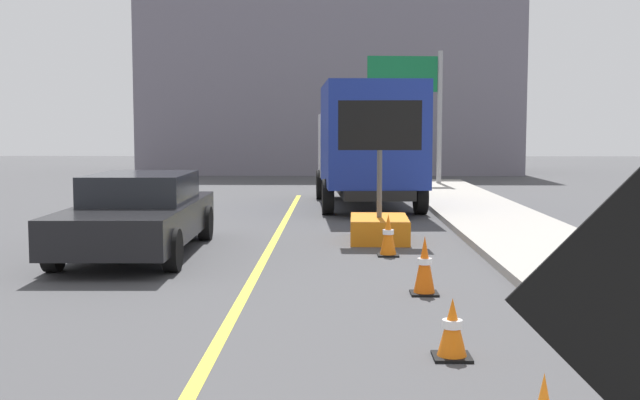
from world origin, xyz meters
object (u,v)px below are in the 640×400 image
traffic_cone_curbside (388,235)px  traffic_cone_far_lane (425,266)px  arrow_board_trailer (379,216)px  pickup_car (139,213)px  highway_guide_sign (419,94)px  box_truck (368,142)px  traffic_cone_mid_lane (452,329)px

traffic_cone_curbside → traffic_cone_far_lane: bearing=-85.1°
arrow_board_trailer → traffic_cone_curbside: 1.88m
pickup_car → highway_guide_sign: highway_guide_sign is taller
box_truck → pickup_car: (-4.27, -8.14, -1.11)m
traffic_cone_mid_lane → traffic_cone_far_lane: traffic_cone_far_lane is taller
pickup_car → traffic_cone_curbside: pickup_car is taller
pickup_car → traffic_cone_mid_lane: (4.50, -6.19, -0.41)m
traffic_cone_far_lane → pickup_car: bearing=144.0°
traffic_cone_far_lane → traffic_cone_curbside: traffic_cone_far_lane is taller
arrow_board_trailer → box_truck: (0.03, 6.46, 1.32)m
box_truck → traffic_cone_curbside: box_truck is taller
box_truck → highway_guide_sign: size_ratio=1.38×
traffic_cone_curbside → box_truck: bearing=90.2°
box_truck → pickup_car: 9.26m
box_truck → traffic_cone_curbside: size_ratio=9.54×
pickup_car → traffic_cone_mid_lane: bearing=-53.9°
highway_guide_sign → traffic_cone_mid_lane: bearing=-95.1°
traffic_cone_far_lane → traffic_cone_mid_lane: bearing=-91.2°
pickup_car → traffic_cone_mid_lane: pickup_car is taller
highway_guide_sign → traffic_cone_far_lane: (-1.90, -19.08, -3.04)m
pickup_car → traffic_cone_far_lane: size_ratio=6.68×
arrow_board_trailer → traffic_cone_mid_lane: 7.87m
highway_guide_sign → traffic_cone_far_lane: highway_guide_sign is taller
box_truck → highway_guide_sign: highway_guide_sign is taller
arrow_board_trailer → traffic_cone_mid_lane: (0.26, -7.86, -0.20)m
box_truck → traffic_cone_far_lane: bearing=-88.5°
box_truck → traffic_cone_far_lane: 11.54m
arrow_board_trailer → pickup_car: arrow_board_trailer is taller
pickup_car → traffic_cone_far_lane: (4.56, -3.31, -0.32)m
pickup_car → traffic_cone_mid_lane: size_ratio=8.93×
pickup_car → traffic_cone_mid_lane: 7.66m
pickup_car → arrow_board_trailer: bearing=21.6°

